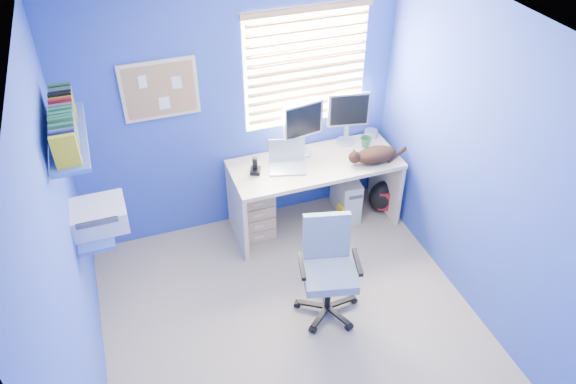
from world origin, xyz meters
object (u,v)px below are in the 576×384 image
object	(u,v)px
desk	(314,194)
tower_pc	(346,195)
office_chair	(328,280)
laptop	(287,159)
cat	(376,155)

from	to	relation	value
desk	tower_pc	distance (m)	0.40
tower_pc	office_chair	world-z (taller)	office_chair
laptop	office_chair	distance (m)	1.19
cat	desk	bearing A→B (deg)	166.10
desk	office_chair	size ratio (longest dim) A/B	1.81
laptop	office_chair	size ratio (longest dim) A/B	0.37
desk	laptop	world-z (taller)	laptop
laptop	office_chair	world-z (taller)	laptop
laptop	cat	xyz separation A→B (m)	(0.82, -0.16, -0.04)
laptop	tower_pc	size ratio (longest dim) A/B	0.73
desk	laptop	distance (m)	0.56
desk	cat	world-z (taller)	cat
tower_pc	office_chair	distance (m)	1.32
tower_pc	office_chair	size ratio (longest dim) A/B	0.51
laptop	office_chair	bearing A→B (deg)	-75.21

